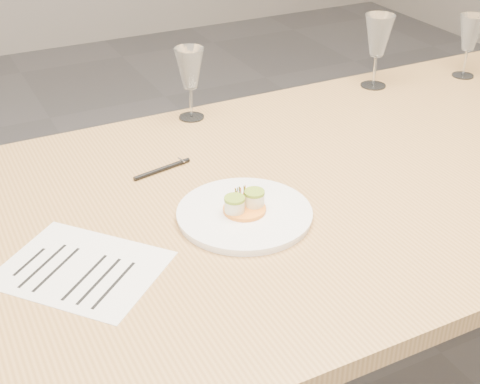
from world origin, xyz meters
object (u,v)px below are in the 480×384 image
ballpoint_pen (162,169)px  dining_table (255,222)px  wine_glass_3 (470,34)px  wine_glass_2 (378,37)px  dinner_plate (245,213)px  wine_glass_1 (190,70)px  recipe_sheet (81,269)px

ballpoint_pen → dining_table: bearing=-66.8°
wine_glass_3 → ballpoint_pen: bearing=-171.9°
dining_table → ballpoint_pen: bearing=124.8°
dining_table → wine_glass_2: (0.61, 0.40, 0.22)m
dinner_plate → ballpoint_pen: dinner_plate is taller
dining_table → wine_glass_3: (0.91, 0.34, 0.20)m
ballpoint_pen → wine_glass_1: (0.18, 0.24, 0.13)m
dining_table → wine_glass_2: size_ratio=11.29×
ballpoint_pen → wine_glass_2: size_ratio=0.69×
wine_glass_1 → wine_glass_2: size_ratio=0.90×
wine_glass_2 → dinner_plate: bearing=-145.2°
ballpoint_pen → wine_glass_3: 1.06m
recipe_sheet → wine_glass_3: (1.31, 0.43, 0.13)m
recipe_sheet → ballpoint_pen: (0.27, 0.28, 0.00)m
dining_table → wine_glass_3: wine_glass_3 is taller
dining_table → wine_glass_3: bearing=20.7°
dinner_plate → recipe_sheet: 0.34m
dining_table → dinner_plate: dinner_plate is taller
ballpoint_pen → recipe_sheet: bearing=-145.3°
dinner_plate → wine_glass_3: size_ratio=1.47×
dinner_plate → recipe_sheet: size_ratio=0.78×
dinner_plate → ballpoint_pen: 0.27m
wine_glass_1 → wine_glass_3: size_ratio=1.02×
ballpoint_pen → wine_glass_1: wine_glass_1 is taller
dining_table → dinner_plate: (-0.06, -0.07, 0.08)m
wine_glass_1 → wine_glass_3: wine_glass_1 is taller
dining_table → wine_glass_2: bearing=33.3°
dinner_plate → ballpoint_pen: (-0.08, 0.26, -0.01)m
recipe_sheet → ballpoint_pen: size_ratio=2.42×
ballpoint_pen → wine_glass_3: bearing=-3.5°
dinner_plate → ballpoint_pen: size_ratio=1.88×
ballpoint_pen → wine_glass_3: wine_glass_3 is taller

